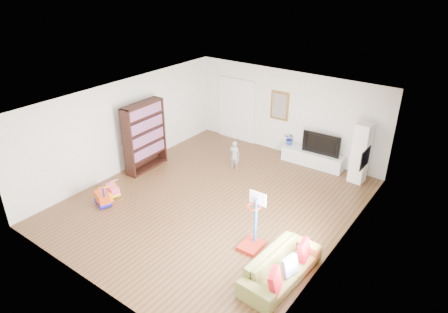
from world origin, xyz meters
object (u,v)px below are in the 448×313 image
Objects in this scene: bookshelf at (145,137)px; sofa at (281,267)px; basketball_hoop at (252,223)px; media_console at (313,158)px.

bookshelf reaches higher than sofa.
sofa is at bearing -19.86° from bookshelf.
basketball_hoop is at bearing 69.19° from sofa.
bookshelf is at bearing 76.10° from sofa.
sofa reaches higher than media_console.
sofa is 1.47× the size of basketball_hoop.
bookshelf is at bearing -142.95° from media_console.
bookshelf is 1.05× the size of sofa.
bookshelf is 1.55× the size of basketball_hoop.
bookshelf reaches higher than media_console.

